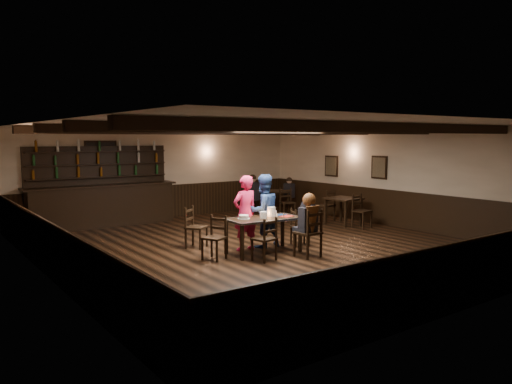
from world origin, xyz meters
TOP-DOWN VIEW (x-y plane):
  - ground at (0.00, 0.00)m, footprint 10.00×10.00m
  - room_shell at (0.01, 0.04)m, footprint 9.02×10.02m
  - dining_table at (-0.33, -0.51)m, footprint 1.61×0.88m
  - chair_near_left at (-0.70, -1.12)m, footprint 0.47×0.46m
  - chair_near_right at (0.21, -1.39)m, footprint 0.49×0.47m
  - chair_end_left at (-1.41, -0.36)m, footprint 0.52×0.53m
  - chair_end_right at (0.70, -0.39)m, footprint 0.49×0.50m
  - chair_far_pushed at (-1.28, 0.83)m, footprint 0.58×0.58m
  - woman_pink at (-0.49, -0.06)m, footprint 0.60×0.41m
  - man_blue at (-0.00, -0.06)m, footprint 0.81×0.65m
  - seated_person at (0.20, -1.33)m, footprint 0.36×0.54m
  - cake at (-0.75, -0.39)m, footprint 0.26×0.26m
  - plate_stack_a at (-0.37, -0.56)m, footprint 0.15×0.15m
  - plate_stack_b at (-0.08, -0.45)m, footprint 0.17×0.17m
  - tea_light at (-0.26, -0.46)m, footprint 0.06×0.06m
  - salt_shaker at (-0.05, -0.60)m, footprint 0.03×0.03m
  - pepper_shaker at (0.09, -0.65)m, footprint 0.03×0.03m
  - drink_glass at (0.02, -0.45)m, footprint 0.08×0.08m
  - menu_red at (0.20, -0.63)m, footprint 0.34×0.28m
  - menu_blue at (0.20, -0.38)m, footprint 0.29×0.21m
  - bar_counter at (-2.00, 4.72)m, footprint 4.12×0.70m
  - back_table_a at (3.59, 1.01)m, footprint 0.95×0.95m
  - back_table_b at (3.15, 3.62)m, footprint 1.05×1.05m
  - bg_patron_left at (2.51, 3.89)m, footprint 0.30×0.43m
  - bg_patron_right at (3.89, 3.75)m, footprint 0.26×0.36m

SIDE VIEW (x-z plane):
  - ground at x=0.00m, z-range 0.00..0.00m
  - chair_end_right at x=0.70m, z-range 0.07..0.91m
  - chair_near_left at x=-0.70m, z-range 0.07..0.94m
  - chair_end_left at x=-1.41m, z-range 0.07..0.95m
  - chair_far_pushed at x=-1.28m, z-range 0.08..0.99m
  - chair_near_right at x=0.21m, z-range 0.08..1.07m
  - back_table_b at x=3.15m, z-range 0.28..1.03m
  - back_table_a at x=3.59m, z-range 0.28..1.03m
  - dining_table at x=-0.33m, z-range 0.29..1.05m
  - bar_counter at x=-2.00m, z-range -0.37..1.83m
  - menu_red at x=0.20m, z-range 0.75..0.76m
  - menu_blue at x=0.20m, z-range 0.75..0.76m
  - tea_light at x=-0.26m, z-range 0.74..0.81m
  - cake at x=-0.75m, z-range 0.75..0.83m
  - salt_shaker at x=-0.05m, z-range 0.75..0.83m
  - pepper_shaker at x=0.09m, z-range 0.75..0.83m
  - bg_patron_right at x=3.89m, z-range 0.46..1.14m
  - woman_pink at x=-0.49m, z-range 0.00..1.62m
  - drink_glass at x=0.02m, z-range 0.75..0.87m
  - man_blue at x=0.00m, z-range 0.00..1.63m
  - plate_stack_a at x=-0.37m, z-range 0.75..0.89m
  - plate_stack_b at x=-0.08m, z-range 0.75..0.96m
  - seated_person at x=0.20m, z-range 0.42..1.30m
  - bg_patron_left at x=2.51m, z-range 0.47..1.28m
  - room_shell at x=0.01m, z-range 0.39..3.10m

